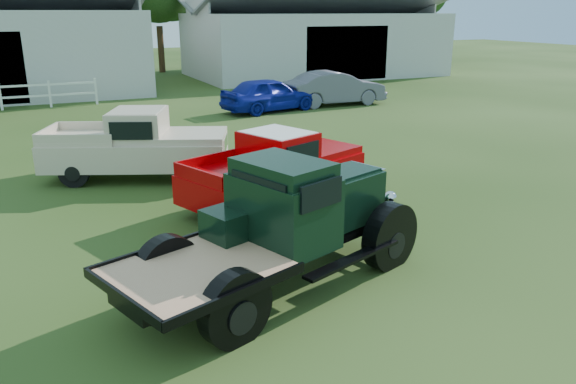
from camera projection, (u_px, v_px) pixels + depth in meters
name	position (u px, v px, depth m)	size (l,w,h in m)	color
ground	(307.00, 273.00, 9.40)	(120.00, 120.00, 0.00)	#1D360D
shed_right	(314.00, 35.00, 37.49)	(16.80, 9.20, 5.20)	#9B9A94
tree_c	(158.00, 6.00, 38.51)	(5.40, 5.40, 9.00)	black
tree_d	(319.00, 0.00, 44.39)	(6.00, 6.00, 10.00)	black
tree_e	(417.00, 3.00, 45.92)	(5.70, 5.70, 9.50)	black
vintage_flatbed	(279.00, 225.00, 8.71)	(5.15, 2.04, 2.04)	black
red_pickup	(275.00, 168.00, 12.58)	(4.55, 1.75, 1.66)	#B30105
white_pickup	(136.00, 145.00, 14.50)	(4.78, 1.85, 1.76)	beige
misc_car_blue	(269.00, 94.00, 24.26)	(1.73, 4.29, 1.46)	#101A93
misc_car_grey	(335.00, 88.00, 25.88)	(1.63, 4.67, 1.54)	#575765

